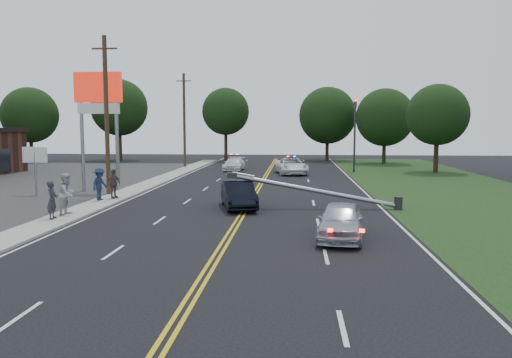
# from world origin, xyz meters

# --- Properties ---
(ground) EXTENTS (120.00, 120.00, 0.00)m
(ground) POSITION_xyz_m (0.00, 0.00, 0.00)
(ground) COLOR black
(ground) RESTS_ON ground
(sidewalk) EXTENTS (1.80, 70.00, 0.12)m
(sidewalk) POSITION_xyz_m (-8.40, 10.00, 0.06)
(sidewalk) COLOR #A19C91
(sidewalk) RESTS_ON ground
(grass_verge) EXTENTS (12.00, 80.00, 0.01)m
(grass_verge) POSITION_xyz_m (13.50, 10.00, 0.01)
(grass_verge) COLOR black
(grass_verge) RESTS_ON ground
(centerline_yellow) EXTENTS (0.36, 80.00, 0.00)m
(centerline_yellow) POSITION_xyz_m (0.00, 10.00, 0.01)
(centerline_yellow) COLOR gold
(centerline_yellow) RESTS_ON ground
(pylon_sign) EXTENTS (3.20, 0.35, 8.00)m
(pylon_sign) POSITION_xyz_m (-10.50, 14.00, 6.00)
(pylon_sign) COLOR gray
(pylon_sign) RESTS_ON ground
(small_sign) EXTENTS (1.60, 0.14, 3.10)m
(small_sign) POSITION_xyz_m (-14.00, 12.00, 2.33)
(small_sign) COLOR gray
(small_sign) RESTS_ON ground
(traffic_signal) EXTENTS (0.28, 0.41, 7.05)m
(traffic_signal) POSITION_xyz_m (8.30, 30.00, 4.21)
(traffic_signal) COLOR #2D2D30
(traffic_signal) RESTS_ON ground
(fallen_streetlight) EXTENTS (9.36, 0.44, 1.91)m
(fallen_streetlight) POSITION_xyz_m (4.19, 8.00, 0.92)
(fallen_streetlight) COLOR #2D2D30
(fallen_streetlight) RESTS_ON ground
(utility_pole_mid) EXTENTS (1.60, 0.28, 10.00)m
(utility_pole_mid) POSITION_xyz_m (-9.20, 12.00, 5.08)
(utility_pole_mid) COLOR #382619
(utility_pole_mid) RESTS_ON ground
(utility_pole_far) EXTENTS (1.60, 0.28, 10.00)m
(utility_pole_far) POSITION_xyz_m (-9.20, 34.00, 5.08)
(utility_pole_far) COLOR #382619
(utility_pole_far) RESTS_ON ground
(tree_4) EXTENTS (6.83, 6.83, 9.23)m
(tree_4) POSITION_xyz_m (-30.12, 40.96, 5.81)
(tree_4) COLOR black
(tree_4) RESTS_ON ground
(tree_5) EXTENTS (7.27, 7.27, 10.48)m
(tree_5) POSITION_xyz_m (-20.14, 44.75, 6.84)
(tree_5) COLOR black
(tree_5) RESTS_ON ground
(tree_6) EXTENTS (6.07, 6.07, 9.37)m
(tree_6) POSITION_xyz_m (-6.38, 45.57, 6.32)
(tree_6) COLOR black
(tree_6) RESTS_ON ground
(tree_7) EXTENTS (7.38, 7.38, 9.52)m
(tree_7) POSITION_xyz_m (6.75, 46.94, 5.83)
(tree_7) COLOR black
(tree_7) RESTS_ON ground
(tree_8) EXTENTS (6.83, 6.83, 8.90)m
(tree_8) POSITION_xyz_m (13.14, 41.66, 5.47)
(tree_8) COLOR black
(tree_8) RESTS_ON ground
(tree_9) EXTENTS (5.83, 5.83, 8.44)m
(tree_9) POSITION_xyz_m (16.09, 30.31, 5.51)
(tree_9) COLOR black
(tree_9) RESTS_ON ground
(crashed_sedan) EXTENTS (2.56, 4.71, 1.47)m
(crashed_sedan) POSITION_xyz_m (-0.41, 7.86, 0.74)
(crashed_sedan) COLOR black
(crashed_sedan) RESTS_ON ground
(waiting_sedan) EXTENTS (2.25, 4.42, 1.44)m
(waiting_sedan) POSITION_xyz_m (4.43, 0.77, 0.72)
(waiting_sedan) COLOR #B0B1B8
(waiting_sedan) RESTS_ON ground
(emergency_a) EXTENTS (3.45, 5.81, 1.51)m
(emergency_a) POSITION_xyz_m (2.26, 27.65, 0.76)
(emergency_a) COLOR white
(emergency_a) RESTS_ON ground
(emergency_b) EXTENTS (2.02, 4.55, 1.30)m
(emergency_b) POSITION_xyz_m (-3.51, 31.02, 0.65)
(emergency_b) COLOR white
(emergency_b) RESTS_ON ground
(bystander_a) EXTENTS (0.50, 0.70, 1.78)m
(bystander_a) POSITION_xyz_m (-8.60, 3.41, 1.01)
(bystander_a) COLOR #2A2931
(bystander_a) RESTS_ON sidewalk
(bystander_b) EXTENTS (0.88, 1.07, 2.01)m
(bystander_b) POSITION_xyz_m (-8.45, 4.64, 1.13)
(bystander_b) COLOR #ADADB1
(bystander_b) RESTS_ON sidewalk
(bystander_c) EXTENTS (1.00, 1.37, 1.90)m
(bystander_c) POSITION_xyz_m (-8.71, 9.35, 1.07)
(bystander_c) COLOR #1B2845
(bystander_c) RESTS_ON sidewalk
(bystander_d) EXTENTS (0.83, 1.12, 1.77)m
(bystander_d) POSITION_xyz_m (-8.20, 10.16, 1.00)
(bystander_d) COLOR #5B4B49
(bystander_d) RESTS_ON sidewalk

